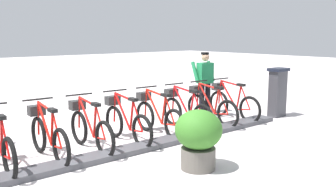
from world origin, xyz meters
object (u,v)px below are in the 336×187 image
(payment_kiosk, at_px, (277,91))
(bike_docked_5, at_px, (89,127))
(bike_docked_0, at_px, (232,102))
(bike_docked_2, at_px, (185,111))
(worker_near_rack, at_px, (205,80))
(bike_docked_1, at_px, (210,106))
(planter_bush, at_px, (198,136))
(bike_docked_4, at_px, (125,121))
(bike_docked_6, at_px, (47,135))
(bike_docked_3, at_px, (157,116))

(payment_kiosk, bearing_deg, bike_docked_5, 83.68)
(payment_kiosk, height_order, bike_docked_5, payment_kiosk)
(bike_docked_0, bearing_deg, payment_kiosk, -116.66)
(bike_docked_2, distance_m, worker_near_rack, 1.98)
(bike_docked_1, xyz_separation_m, bike_docked_2, (0.00, 0.81, 0.00))
(bike_docked_2, bearing_deg, bike_docked_5, 90.00)
(bike_docked_1, height_order, planter_bush, bike_docked_1)
(payment_kiosk, relative_size, bike_docked_5, 0.74)
(bike_docked_1, distance_m, bike_docked_5, 3.22)
(bike_docked_4, xyz_separation_m, planter_bush, (-2.03, -0.05, 0.11))
(bike_docked_1, bearing_deg, bike_docked_0, -90.00)
(bike_docked_5, xyz_separation_m, bike_docked_6, (0.00, 0.81, 0.00))
(bike_docked_1, bearing_deg, payment_kiosk, -106.39)
(bike_docked_5, bearing_deg, worker_near_rack, -76.17)
(bike_docked_0, height_order, bike_docked_3, same)
(payment_kiosk, height_order, bike_docked_1, payment_kiosk)
(bike_docked_1, relative_size, bike_docked_6, 1.00)
(bike_docked_0, bearing_deg, worker_near_rack, -1.97)
(bike_docked_4, xyz_separation_m, bike_docked_5, (0.00, 0.81, 0.00))
(bike_docked_5, bearing_deg, bike_docked_6, 90.00)
(bike_docked_6, xyz_separation_m, planter_bush, (-2.03, -1.66, 0.11))
(bike_docked_5, bearing_deg, bike_docked_1, -90.00)
(bike_docked_2, bearing_deg, worker_near_rack, -58.72)
(bike_docked_1, distance_m, bike_docked_6, 4.03)
(bike_docked_0, distance_m, bike_docked_6, 4.83)
(bike_docked_2, height_order, worker_near_rack, worker_near_rack)
(bike_docked_6, bearing_deg, bike_docked_2, -90.00)
(bike_docked_2, height_order, bike_docked_6, same)
(bike_docked_5, distance_m, worker_near_rack, 4.21)
(payment_kiosk, relative_size, bike_docked_6, 0.74)
(bike_docked_3, bearing_deg, payment_kiosk, -99.14)
(payment_kiosk, relative_size, bike_docked_0, 0.74)
(bike_docked_1, bearing_deg, bike_docked_5, 90.00)
(payment_kiosk, distance_m, bike_docked_0, 1.30)
(worker_near_rack, bearing_deg, planter_bush, 133.36)
(payment_kiosk, bearing_deg, bike_docked_1, 73.61)
(bike_docked_0, height_order, bike_docked_1, same)
(bike_docked_1, xyz_separation_m, bike_docked_5, (0.00, 3.22, 0.00))
(bike_docked_5, relative_size, planter_bush, 1.77)
(payment_kiosk, bearing_deg, bike_docked_4, 82.53)
(bike_docked_4, bearing_deg, bike_docked_2, -90.00)
(bike_docked_4, relative_size, planter_bush, 1.77)
(bike_docked_3, distance_m, bike_docked_4, 0.81)
(bike_docked_3, distance_m, planter_bush, 2.17)
(bike_docked_4, relative_size, bike_docked_5, 1.00)
(worker_near_rack, bearing_deg, payment_kiosk, -144.90)
(planter_bush, bearing_deg, bike_docked_1, -49.40)
(bike_docked_0, bearing_deg, bike_docked_3, 90.00)
(bike_docked_3, distance_m, bike_docked_5, 1.61)
(bike_docked_1, relative_size, worker_near_rack, 1.04)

